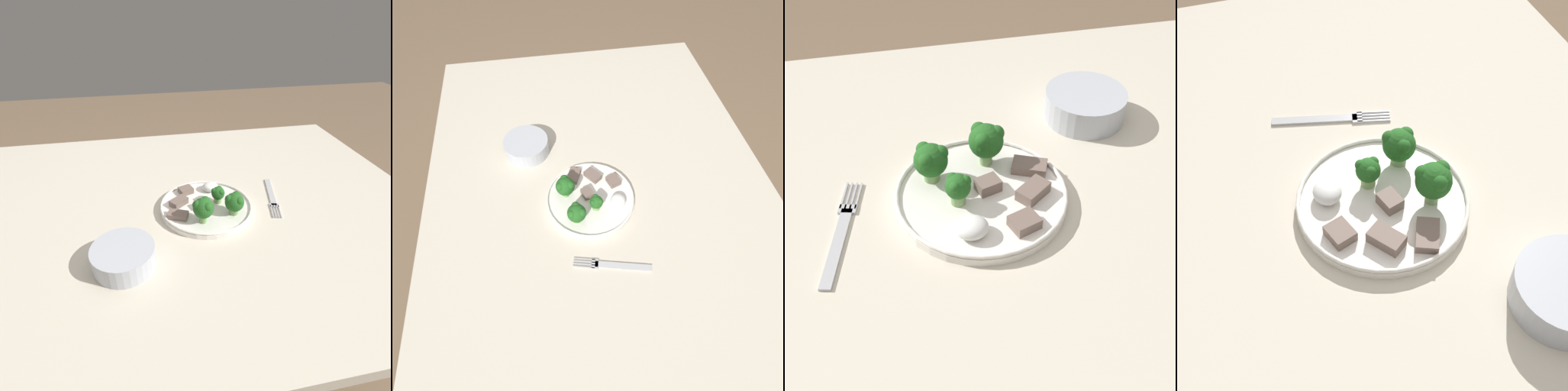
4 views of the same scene
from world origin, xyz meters
The scene contains 13 objects.
ground_plane centered at (0.00, 0.00, 0.00)m, with size 8.00×8.00×0.00m, color #7F664C.
table centered at (0.00, 0.00, 0.68)m, with size 1.30×0.96×0.78m.
dinner_plate centered at (-0.05, 0.04, 0.79)m, with size 0.23×0.23×0.02m.
fork centered at (-0.24, 0.01, 0.78)m, with size 0.06×0.18×0.00m.
cream_bowl centered at (0.15, 0.19, 0.80)m, with size 0.13×0.13×0.05m.
broccoli_floret_near_rim_left centered at (-0.09, 0.03, 0.82)m, with size 0.04×0.03×0.05m.
broccoli_floret_center_left centered at (-0.11, 0.08, 0.83)m, with size 0.05×0.05×0.06m.
broccoli_floret_back_left centered at (-0.03, 0.10, 0.83)m, with size 0.05×0.05×0.06m.
meat_slice_front_slice centered at (-0.04, 0.04, 0.80)m, with size 0.04×0.03×0.02m.
meat_slice_middle_slice centered at (0.02, 0.07, 0.80)m, with size 0.06×0.05×0.01m.
meat_slice_rear_slice centered at (0.01, 0.02, 0.80)m, with size 0.05×0.05×0.02m.
meat_slice_edge_slice centered at (-0.01, -0.04, 0.80)m, with size 0.04×0.04×0.02m.
sauce_dollop centered at (-0.08, -0.03, 0.80)m, with size 0.04×0.04×0.02m.
Camera 2 is at (-0.49, 0.11, 1.47)m, focal length 28.00 mm.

